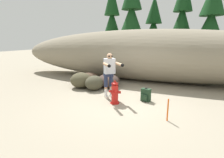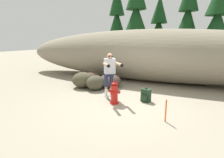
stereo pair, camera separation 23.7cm
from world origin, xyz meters
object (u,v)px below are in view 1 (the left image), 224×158
at_px(spare_backpack, 146,95).
at_px(boulder_small, 94,83).
at_px(boulder_large, 81,80).
at_px(survey_stake, 168,110).
at_px(fire_hydrant, 115,93).
at_px(boulder_outlier, 89,78).
at_px(utility_worker, 109,70).
at_px(boulder_mid, 108,81).

height_order(spare_backpack, boulder_small, boulder_small).
distance_m(boulder_large, survey_stake, 4.29).
xyz_separation_m(fire_hydrant, boulder_large, (-2.10, 1.26, -0.02)).
distance_m(boulder_large, boulder_outlier, 0.81).
relative_size(fire_hydrant, survey_stake, 1.30).
relative_size(utility_worker, boulder_outlier, 1.88).
relative_size(boulder_large, boulder_mid, 0.88).
relative_size(boulder_large, boulder_outlier, 1.07).
xyz_separation_m(spare_backpack, boulder_outlier, (-3.04, 1.43, 0.05)).
bearing_deg(boulder_large, survey_stake, -26.44).
relative_size(utility_worker, boulder_large, 1.76).
distance_m(spare_backpack, survey_stake, 1.54).
distance_m(fire_hydrant, boulder_mid, 2.08).
distance_m(fire_hydrant, boulder_outlier, 2.98).
xyz_separation_m(boulder_small, survey_stake, (3.13, -1.81, -0.00)).
bearing_deg(spare_backpack, survey_stake, 47.39).
bearing_deg(spare_backpack, boulder_large, -87.76).
bearing_deg(fire_hydrant, survey_stake, -20.62).
bearing_deg(boulder_large, utility_worker, -25.59).
bearing_deg(fire_hydrant, boulder_large, 149.14).
relative_size(spare_backpack, boulder_large, 0.51).
bearing_deg(spare_backpack, boulder_mid, -107.21).
bearing_deg(fire_hydrant, utility_worker, 131.45).
xyz_separation_m(boulder_outlier, survey_stake, (3.89, -2.72, 0.03)).
bearing_deg(boulder_outlier, boulder_small, -50.14).
bearing_deg(boulder_mid, survey_stake, -41.48).
distance_m(spare_backpack, boulder_mid, 2.27).
height_order(boulder_large, boulder_outlier, boulder_large).
relative_size(utility_worker, spare_backpack, 3.45).
bearing_deg(survey_stake, boulder_outlier, 145.05).
xyz_separation_m(boulder_large, boulder_outlier, (-0.05, 0.81, -0.07)).
bearing_deg(spare_backpack, boulder_outlier, -101.18).
bearing_deg(utility_worker, boulder_outlier, -174.48).
relative_size(utility_worker, survey_stake, 2.70).
xyz_separation_m(utility_worker, boulder_outlier, (-1.76, 1.63, -0.76)).
xyz_separation_m(fire_hydrant, survey_stake, (1.74, -0.66, -0.06)).
distance_m(utility_worker, boulder_large, 2.03).
bearing_deg(boulder_outlier, utility_worker, -42.73).
height_order(boulder_small, survey_stake, boulder_small).
relative_size(boulder_mid, boulder_outlier, 1.21).
height_order(utility_worker, boulder_outlier, utility_worker).
xyz_separation_m(boulder_mid, survey_stake, (2.78, -2.46, 0.01)).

